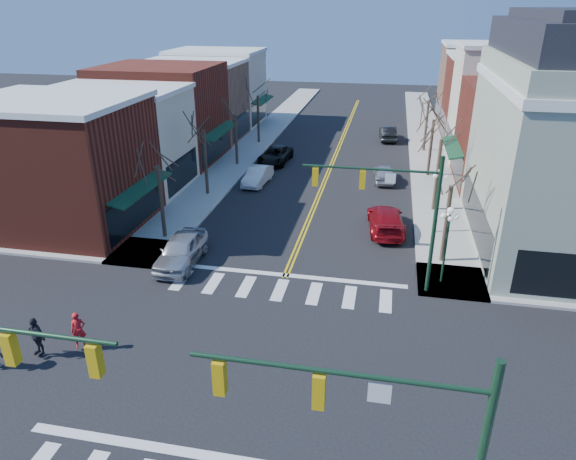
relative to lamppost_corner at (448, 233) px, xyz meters
The scene contains 32 objects.
ground 12.18m from the lamppost_corner, 133.97° to the right, with size 160.00×160.00×0.00m, color black.
sidewalk_left 20.69m from the lamppost_corner, 145.84° to the left, with size 3.50×70.00×0.15m, color #9E9B93.
sidewalk_right 11.87m from the lamppost_corner, 87.26° to the left, with size 3.50×70.00×0.15m, color #9E9B93.
bldg_left_brick_a 23.94m from the lamppost_corner, behind, with size 10.00×8.50×8.00m, color maroon.
bldg_left_stucco_a 26.14m from the lamppost_corner, 155.10° to the left, with size 10.00×7.00×7.50m, color beige.
bldg_left_brick_b 30.40m from the lamppost_corner, 141.28° to the left, with size 10.00×9.00×8.50m, color maroon.
bldg_left_tan 36.13m from the lamppost_corner, 131.01° to the left, with size 10.00×7.50×7.80m, color #8E664E.
bldg_left_stucco_b 42.28m from the lamppost_corner, 124.10° to the left, with size 10.00×8.00×8.20m, color beige.
bldg_right_brick_a 18.76m from the lamppost_corner, 67.06° to the left, with size 10.00×8.50×8.00m, color maroon.
bldg_right_stucco 26.12m from the lamppost_corner, 73.72° to the left, with size 10.00×7.00×10.00m, color beige.
bldg_right_brick_b 33.33m from the lamppost_corner, 77.34° to the left, with size 10.00×8.00×8.50m, color maroon.
bldg_right_tan 41.18m from the lamppost_corner, 79.78° to the left, with size 10.00×8.00×9.00m, color #8E664E.
traffic_mast_near_right 16.21m from the lamppost_corner, 99.48° to the right, with size 6.60×0.28×7.20m.
traffic_mast_far_right 3.36m from the lamppost_corner, 157.49° to the right, with size 6.60×0.28×7.20m.
lamppost_corner is the anchor object (origin of this frame).
lamppost_midblock 6.50m from the lamppost_corner, 90.00° to the left, with size 0.36×0.36×4.33m.
tree_left_a 16.80m from the lamppost_corner, behind, with size 0.24×0.24×4.76m, color #382B21.
tree_left_b 19.65m from the lamppost_corner, 147.69° to the left, with size 0.24×0.24×5.04m, color #382B21.
tree_left_c 24.87m from the lamppost_corner, 131.90° to the left, with size 0.24×0.24×4.55m, color #382B21.
tree_left_d 31.27m from the lamppost_corner, 122.06° to the left, with size 0.24×0.24×4.90m, color #382B21.
tree_right_a 2.59m from the lamppost_corner, 85.43° to the left, with size 0.24×0.24×4.62m, color #382B21.
tree_right_b 10.51m from the lamppost_corner, 88.91° to the left, with size 0.24×0.24×5.18m, color #382B21.
tree_right_c 18.51m from the lamppost_corner, 89.38° to the left, with size 0.24×0.24×4.83m, color #382B21.
tree_right_d 26.51m from the lamppost_corner, 89.57° to the left, with size 0.24×0.24×4.97m, color #382B21.
car_left_near 14.41m from the lamppost_corner, behind, with size 1.99×4.96×1.69m, color #B6B7BB.
car_left_mid 19.43m from the lamppost_corner, 134.30° to the left, with size 1.47×4.21×1.39m, color silver.
car_left_far 24.13m from the lamppost_corner, 123.81° to the left, with size 2.36×5.11×1.42m, color black.
car_right_near 7.41m from the lamppost_corner, 115.52° to the left, with size 2.17×5.33×1.55m, color maroon.
car_right_mid 16.97m from the lamppost_corner, 101.66° to the left, with size 1.66×4.11×1.40m, color #BBBCC1.
car_right_far 30.77m from the lamppost_corner, 96.36° to the left, with size 1.57×4.51×1.49m, color black.
pedestrian_red_a 17.91m from the lamppost_corner, 150.53° to the right, with size 0.60×0.39×1.63m, color red.
pedestrian_dark_a 19.52m from the lamppost_corner, 150.60° to the right, with size 1.03×0.43×1.75m, color black.
Camera 1 is at (4.87, -16.18, 13.66)m, focal length 32.00 mm.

